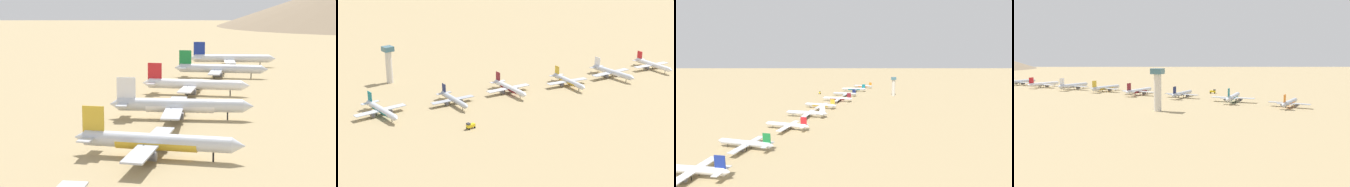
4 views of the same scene
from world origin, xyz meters
The scene contains 6 objects.
ground_plane centered at (0.00, 0.00, 0.00)m, with size 2155.49×2155.49×0.00m, color tan.
parked_jet_4 centered at (3.06, -0.56, 3.89)m, with size 40.24×32.99×11.69m.
parked_jet_5 centered at (9.17, 41.92, 4.26)m, with size 44.39×36.13×12.80m.
parked_jet_6 centered at (15.37, 85.98, 4.06)m, with size 41.63×34.09×12.06m.
parked_jet_7 centered at (29.29, 133.57, 4.28)m, with size 43.99×35.97×12.72m.
parked_jet_8 centered at (39.27, 176.48, 4.58)m, with size 47.19×38.32×13.61m.
Camera 1 is at (6.66, -124.28, 36.01)m, focal length 59.38 mm.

